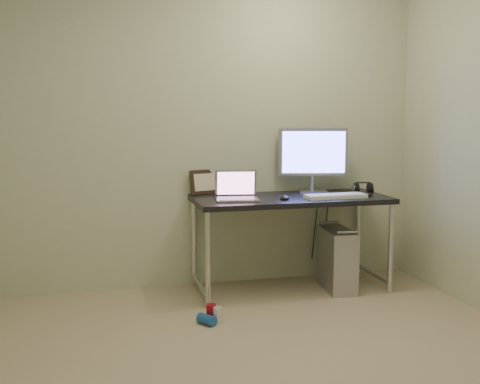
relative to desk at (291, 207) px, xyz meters
name	(u,v)px	position (x,y,z in m)	size (l,w,h in m)	color
floor	(271,371)	(-0.60, -1.42, -0.67)	(3.50, 3.50, 0.00)	tan
wall_back	(207,132)	(-0.60, 0.33, 0.58)	(3.50, 0.02, 2.50)	beige
desk	(291,207)	(0.00, 0.00, 0.00)	(1.53, 0.67, 0.75)	black
tower_computer	(337,259)	(0.37, -0.08, -0.42)	(0.25, 0.48, 0.52)	#B9B9BE
cable_a	(315,231)	(0.32, 0.28, -0.27)	(0.01, 0.01, 0.70)	black
cable_b	(325,234)	(0.41, 0.26, -0.29)	(0.01, 0.01, 0.72)	black
can_red	(211,313)	(-0.76, -0.57, -0.61)	(0.07, 0.07, 0.12)	#A80E13
can_white	(217,315)	(-0.72, -0.61, -0.61)	(0.06, 0.06, 0.11)	silver
can_blue	(207,320)	(-0.80, -0.63, -0.63)	(0.07, 0.07, 0.13)	#1A4FA0
laptop	(237,193)	(-0.45, -0.05, 0.13)	(0.35, 0.30, 0.22)	#A2A3AA
monitor	(313,155)	(0.25, 0.18, 0.39)	(0.56, 0.21, 0.53)	#A2A3AA
keyboard	(336,196)	(0.31, -0.15, 0.10)	(0.48, 0.16, 0.03)	white
mouse_right	(367,194)	(0.59, -0.12, 0.10)	(0.07, 0.10, 0.04)	black
mouse_left	(284,197)	(-0.10, -0.14, 0.10)	(0.07, 0.12, 0.04)	black
headphones	(363,189)	(0.67, 0.10, 0.11)	(0.17, 0.10, 0.11)	black
picture_frame	(205,182)	(-0.63, 0.31, 0.18)	(0.25, 0.03, 0.20)	black
webcam	(227,182)	(-0.45, 0.25, 0.18)	(0.04, 0.03, 0.13)	silver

